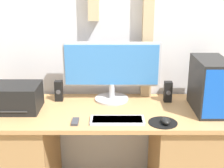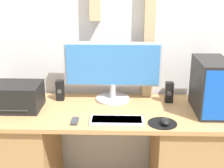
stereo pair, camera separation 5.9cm
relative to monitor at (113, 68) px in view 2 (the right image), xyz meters
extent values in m
cube|color=silver|center=(-0.06, 0.18, 0.30)|extent=(6.40, 0.05, 2.70)
cube|color=tan|center=(0.27, 0.12, 0.32)|extent=(0.08, 0.08, 1.33)
cube|color=tan|center=(-0.06, -0.20, -0.27)|extent=(1.75, 0.65, 0.03)
cube|color=#A4794B|center=(-0.68, -0.20, -0.66)|extent=(0.49, 0.59, 0.77)
cube|color=#A4794B|center=(0.56, -0.20, -0.66)|extent=(0.49, 0.59, 0.77)
cylinder|color=#B7B7BC|center=(0.00, 0.00, -0.24)|extent=(0.26, 0.26, 0.02)
cylinder|color=#B7B7BC|center=(0.00, 0.00, -0.18)|extent=(0.04, 0.04, 0.11)
cube|color=#B7B7BC|center=(0.00, 0.01, 0.03)|extent=(0.73, 0.03, 0.34)
cube|color=#387AC6|center=(0.00, -0.01, 0.03)|extent=(0.70, 0.01, 0.30)
cube|color=silver|center=(0.04, -0.39, -0.24)|extent=(0.35, 0.13, 0.02)
cube|color=white|center=(0.04, -0.39, -0.24)|extent=(0.33, 0.11, 0.01)
cylinder|color=black|center=(0.33, -0.41, -0.25)|extent=(0.19, 0.19, 0.00)
ellipsoid|color=black|center=(0.35, -0.43, -0.23)|extent=(0.06, 0.09, 0.04)
cube|color=black|center=(0.68, -0.20, -0.06)|extent=(0.21, 0.39, 0.37)
cube|color=blue|center=(0.68, -0.38, -0.06)|extent=(0.19, 0.01, 0.33)
cube|color=black|center=(-0.71, -0.19, -0.16)|extent=(0.39, 0.26, 0.18)
cube|color=#333333|center=(-0.71, -0.27, -0.21)|extent=(0.28, 0.12, 0.01)
cube|color=black|center=(-0.40, -0.02, -0.17)|extent=(0.06, 0.05, 0.16)
cylinder|color=#47474C|center=(-0.40, -0.05, -0.17)|extent=(0.03, 0.00, 0.03)
cube|color=black|center=(0.42, -0.04, -0.17)|extent=(0.06, 0.05, 0.16)
cylinder|color=#47474C|center=(0.42, -0.06, -0.17)|extent=(0.03, 0.00, 0.03)
cube|color=#38383D|center=(-0.24, -0.41, -0.24)|extent=(0.04, 0.10, 0.02)
camera|label=1|loc=(0.00, -2.25, 0.64)|focal=50.00mm
camera|label=2|loc=(0.06, -2.25, 0.64)|focal=50.00mm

